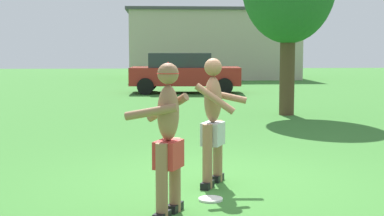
% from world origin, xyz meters
% --- Properties ---
extents(ground_plane, '(80.00, 80.00, 0.00)m').
position_xyz_m(ground_plane, '(0.00, 0.00, 0.00)').
color(ground_plane, '#38752D').
extents(player_with_cap, '(0.71, 0.74, 1.68)m').
position_xyz_m(player_with_cap, '(-0.69, -1.46, 0.91)').
color(player_with_cap, black).
rests_on(player_with_cap, ground_plane).
extents(player_in_gray, '(0.74, 0.69, 1.68)m').
position_xyz_m(player_in_gray, '(-0.05, -0.12, 0.88)').
color(player_in_gray, black).
rests_on(player_in_gray, ground_plane).
extents(frisbee, '(0.29, 0.29, 0.03)m').
position_xyz_m(frisbee, '(-0.16, -0.87, 0.01)').
color(frisbee, white).
rests_on(frisbee, ground_plane).
extents(car_red_near_post, '(4.42, 2.28, 1.58)m').
position_xyz_m(car_red_near_post, '(0.40, 14.86, 0.82)').
color(car_red_near_post, maroon).
rests_on(car_red_near_post, ground_plane).
extents(outbuilding_behind_lot, '(9.75, 6.31, 3.94)m').
position_xyz_m(outbuilding_behind_lot, '(2.61, 25.76, 1.98)').
color(outbuilding_behind_lot, '#B2A893').
rests_on(outbuilding_behind_lot, ground_plane).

